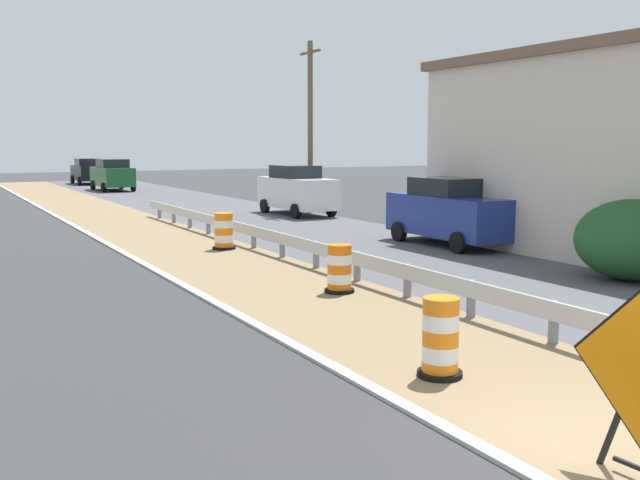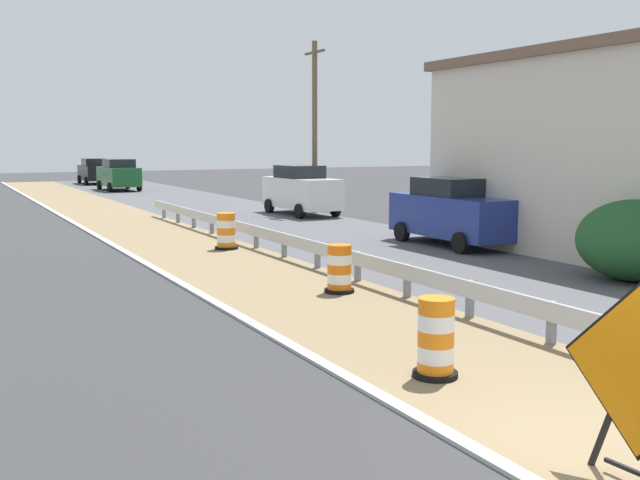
% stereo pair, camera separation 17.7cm
% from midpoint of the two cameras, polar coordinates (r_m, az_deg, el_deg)
% --- Properties ---
extents(ground_plane, '(160.00, 160.00, 0.00)m').
position_cam_midpoint_polar(ground_plane, '(8.54, 22.80, -15.26)').
color(ground_plane, '#333335').
extents(traffic_barrel_nearest, '(0.63, 0.63, 1.12)m').
position_cam_midpoint_polar(traffic_barrel_nearest, '(10.39, 8.80, -7.72)').
color(traffic_barrel_nearest, orange).
rests_on(traffic_barrel_nearest, ground).
extents(traffic_barrel_close, '(0.65, 0.65, 1.05)m').
position_cam_midpoint_polar(traffic_barrel_close, '(15.95, 1.19, -2.41)').
color(traffic_barrel_close, orange).
rests_on(traffic_barrel_close, ground).
extents(traffic_barrel_mid, '(0.71, 0.71, 1.11)m').
position_cam_midpoint_polar(traffic_barrel_mid, '(22.59, -7.67, 0.55)').
color(traffic_barrel_mid, orange).
rests_on(traffic_barrel_mid, ground).
extents(car_lead_near_lane, '(2.26, 4.64, 2.12)m').
position_cam_midpoint_polar(car_lead_near_lane, '(51.89, -15.85, 4.87)').
color(car_lead_near_lane, '#195128').
rests_on(car_lead_near_lane, ground).
extents(car_trailing_near_lane, '(2.09, 4.64, 2.21)m').
position_cam_midpoint_polar(car_trailing_near_lane, '(33.20, -1.96, 3.87)').
color(car_trailing_near_lane, silver).
rests_on(car_trailing_near_lane, ground).
extents(car_lead_far_lane, '(1.97, 4.51, 2.00)m').
position_cam_midpoint_polar(car_lead_far_lane, '(60.52, -17.64, 5.09)').
color(car_lead_far_lane, black).
rests_on(car_lead_far_lane, ground).
extents(car_mid_far_lane, '(2.14, 4.69, 2.13)m').
position_cam_midpoint_polar(car_mid_far_lane, '(23.63, 9.91, 2.19)').
color(car_mid_far_lane, navy).
rests_on(car_mid_far_lane, ground).
extents(utility_pole_mid, '(0.24, 1.80, 7.78)m').
position_cam_midpoint_polar(utility_pole_mid, '(34.13, -0.91, 8.92)').
color(utility_pole_mid, brown).
rests_on(utility_pole_mid, ground).
extents(bush_roadside, '(2.64, 2.64, 1.91)m').
position_cam_midpoint_polar(bush_roadside, '(18.79, 22.73, 0.01)').
color(bush_roadside, '#1E4C23').
rests_on(bush_roadside, ground).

